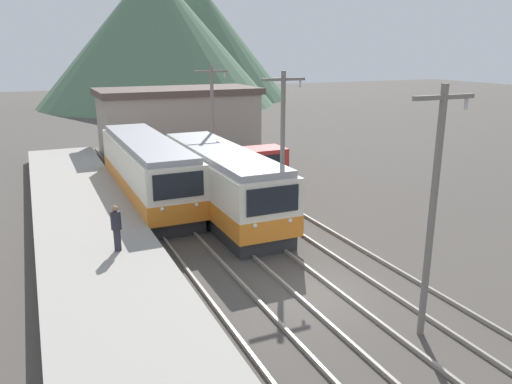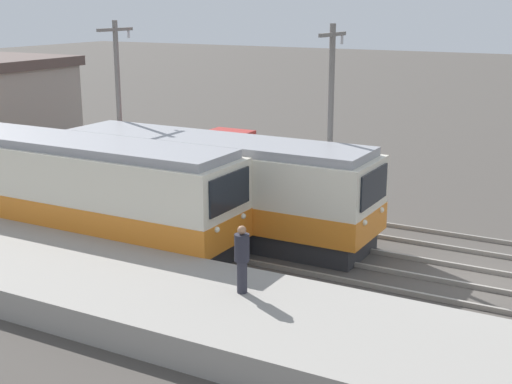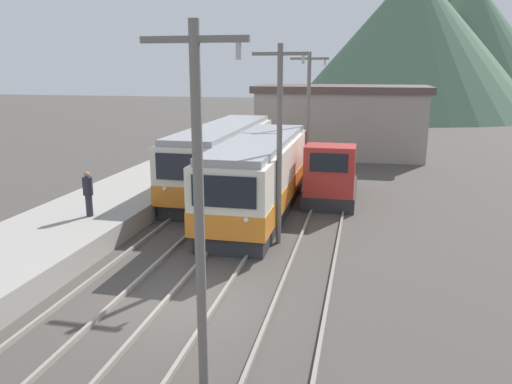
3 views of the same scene
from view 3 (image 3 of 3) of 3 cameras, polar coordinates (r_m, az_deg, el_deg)
ground_plane at (r=14.51m, az=-8.11°, el=-12.44°), size 200.00×200.00×0.00m
track_left at (r=15.52m, az=-17.32°, el=-10.86°), size 1.54×60.00×0.14m
track_center at (r=14.41m, az=-7.36°, el=-12.29°), size 1.54×60.00×0.14m
track_right at (r=13.77m, az=4.83°, el=-13.53°), size 1.54×60.00×0.14m
commuter_train_left at (r=26.71m, az=-3.71°, el=3.61°), size 2.84×12.61×3.51m
commuter_train_center at (r=22.31m, az=0.43°, el=1.50°), size 2.84×11.74×3.44m
shunting_locomotive at (r=24.93m, az=8.64°, el=1.73°), size 2.40×5.48×3.00m
catenary_mast_near at (r=9.49m, az=-6.51°, el=-1.18°), size 2.00×0.20×7.26m
catenary_mast_mid at (r=18.07m, az=2.72°, el=6.09°), size 2.00×0.20×7.26m
catenary_mast_far at (r=26.91m, az=5.99°, el=8.62°), size 2.00×0.20×7.26m
person_on_platform at (r=20.29m, az=-18.64°, el=-0.01°), size 0.38×0.38×1.77m
station_building at (r=38.36m, az=9.63°, el=8.07°), size 12.60×6.30×5.19m
mountain_backdrop at (r=81.93m, az=20.23°, el=15.63°), size 41.84×42.17×20.28m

